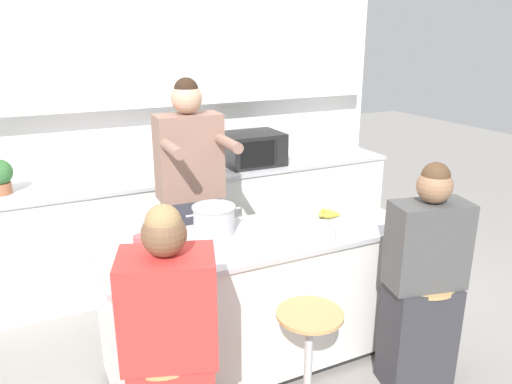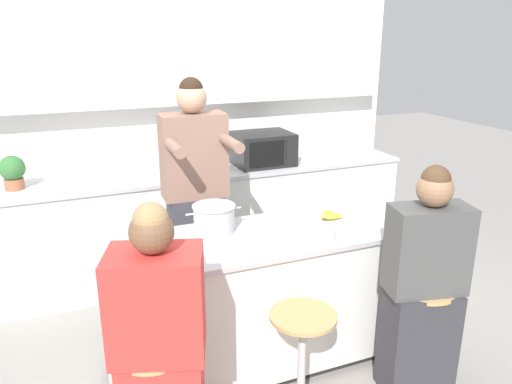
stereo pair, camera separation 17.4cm
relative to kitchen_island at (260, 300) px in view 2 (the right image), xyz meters
name	(u,v)px [view 2 (the right image)]	position (x,y,z in m)	size (l,w,h in m)	color
ground_plane	(260,360)	(0.00, 0.00, -0.45)	(16.00, 16.00, 0.00)	gray
wall_back	(184,92)	(0.00, 1.70, 1.10)	(4.02, 0.22, 2.70)	white
back_counter	(198,221)	(0.00, 1.41, 0.02)	(3.72, 0.62, 0.93)	white
kitchen_island	(260,300)	(0.00, 0.00, 0.00)	(1.91, 0.67, 0.88)	black
bar_stool_center	(302,367)	(0.00, -0.57, -0.10)	(0.38, 0.38, 0.67)	tan
bar_stool_rightmost	(419,336)	(0.77, -0.58, -0.10)	(0.38, 0.38, 0.67)	tan
person_cooking	(196,207)	(-0.21, 0.65, 0.43)	(0.44, 0.54, 1.76)	#383842
person_wrapped_blanket	(160,354)	(-0.74, -0.60, 0.20)	(0.48, 0.40, 1.38)	red
person_seated_near	(422,296)	(0.74, -0.60, 0.18)	(0.46, 0.34, 1.39)	#333338
cooking_pot	(214,218)	(-0.24, 0.16, 0.52)	(0.35, 0.26, 0.17)	#B7BABC
fruit_bowl	(318,233)	(0.28, -0.19, 0.48)	(0.20, 0.20, 0.08)	white
coffee_cup_near	(139,241)	(-0.70, 0.06, 0.48)	(0.11, 0.08, 0.10)	#DB4C51
banana_bunch	(330,215)	(0.52, 0.07, 0.46)	(0.19, 0.13, 0.06)	yellow
microwave	(263,149)	(0.60, 1.38, 0.62)	(0.50, 0.41, 0.28)	black
potted_plant	(12,171)	(-1.38, 1.41, 0.62)	(0.19, 0.19, 0.25)	#A86042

